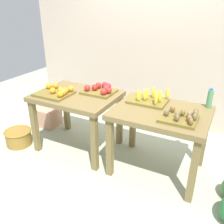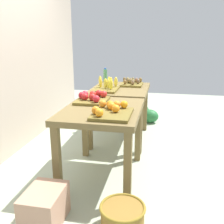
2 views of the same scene
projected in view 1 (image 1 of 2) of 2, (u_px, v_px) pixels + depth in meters
The scene contains 11 objects.
ground_plane at pixel (115, 157), 3.21m from camera, with size 8.00×8.00×0.00m, color #A1AE96.
back_wall at pixel (155, 28), 3.67m from camera, with size 4.40×0.12×3.00m, color #BEAC99.
display_table_left at pixel (77, 102), 3.16m from camera, with size 1.04×0.80×0.79m.
display_table_right at pixel (160, 120), 2.70m from camera, with size 1.04×0.80×0.79m.
orange_bin at pixel (56, 92), 3.07m from camera, with size 0.44×0.36×0.11m.
apple_bin at pixel (100, 90), 3.14m from camera, with size 0.41×0.35×0.11m.
banana_crate at pixel (150, 99), 2.84m from camera, with size 0.45×0.32×0.17m.
kiwi_bin at pixel (181, 117), 2.42m from camera, with size 0.37×0.33×0.10m.
water_bottle at pixel (210, 99), 2.68m from camera, with size 0.06×0.06×0.23m.
wicker_basket at pixel (19, 137), 3.45m from camera, with size 0.37×0.37×0.22m.
cardboard_produce_box at pixel (47, 117), 3.98m from camera, with size 0.40×0.30×0.30m, color tan.
Camera 1 is at (1.18, -2.39, 1.89)m, focal length 38.87 mm.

